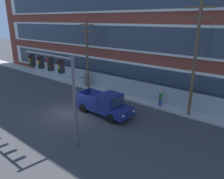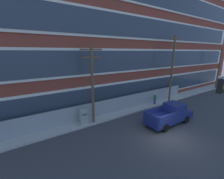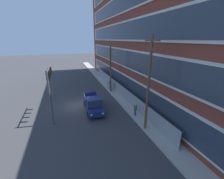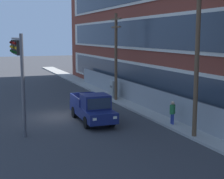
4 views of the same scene
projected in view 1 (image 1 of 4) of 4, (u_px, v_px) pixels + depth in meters
name	position (u px, v px, depth m)	size (l,w,h in m)	color
ground_plane	(73.00, 113.00, 19.59)	(160.00, 160.00, 0.00)	#38383A
sidewalk_building_side	(118.00, 93.00, 24.36)	(80.00, 2.10, 0.16)	#9E9B93
chain_link_fence	(103.00, 81.00, 25.84)	(29.22, 0.06, 1.92)	gray
traffic_signal_mast	(56.00, 75.00, 14.23)	(5.18, 0.43, 6.05)	#4C4C51
pickup_truck_navy	(104.00, 104.00, 18.93)	(5.55, 2.11, 2.04)	navy
utility_pole_near_corner	(87.00, 52.00, 25.03)	(2.20, 0.26, 7.90)	brown
utility_pole_midblock	(195.00, 58.00, 17.21)	(2.23, 0.26, 9.34)	brown
electrical_cabinet	(84.00, 80.00, 26.83)	(0.74, 0.53, 1.75)	#939993
pedestrian_near_cabinet	(161.00, 98.00, 20.41)	(0.44, 0.46, 1.69)	navy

